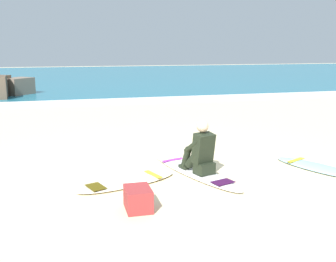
% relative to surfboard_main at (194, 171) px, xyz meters
% --- Properties ---
extents(ground_plane, '(80.00, 80.00, 0.00)m').
position_rel_surfboard_main_xyz_m(ground_plane, '(-0.35, 0.42, -0.04)').
color(ground_plane, beige).
extents(sea, '(80.00, 28.00, 0.10)m').
position_rel_surfboard_main_xyz_m(sea, '(-0.35, 23.40, 0.01)').
color(sea, teal).
rests_on(sea, ground).
extents(breaking_foam, '(80.00, 0.90, 0.11)m').
position_rel_surfboard_main_xyz_m(breaking_foam, '(-0.35, 9.70, 0.02)').
color(breaking_foam, white).
rests_on(breaking_foam, ground).
extents(surfboard_main, '(1.26, 2.62, 0.08)m').
position_rel_surfboard_main_xyz_m(surfboard_main, '(0.00, 0.00, 0.00)').
color(surfboard_main, white).
rests_on(surfboard_main, ground).
extents(surfer_seated, '(0.53, 0.77, 0.95)m').
position_rel_surfboard_main_xyz_m(surfer_seated, '(0.05, -0.18, 0.40)').
color(surfer_seated, black).
rests_on(surfer_seated, surfboard_main).
extents(surfboard_spare_near, '(1.90, 1.12, 0.08)m').
position_rel_surfboard_main_xyz_m(surfboard_spare_near, '(-1.28, -0.27, 0.00)').
color(surfboard_spare_near, '#EFE5C6').
rests_on(surfboard_spare_near, ground).
extents(surfboard_spare_far, '(1.22, 1.86, 0.08)m').
position_rel_surfboard_main_xyz_m(surfboard_spare_far, '(2.36, -0.41, 0.00)').
color(surfboard_spare_far, '#9ED1E5').
rests_on(surfboard_spare_far, ground).
extents(beach_bag, '(0.36, 0.48, 0.32)m').
position_rel_surfboard_main_xyz_m(beach_bag, '(-1.30, -1.37, 0.12)').
color(beach_bag, maroon).
rests_on(beach_bag, ground).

